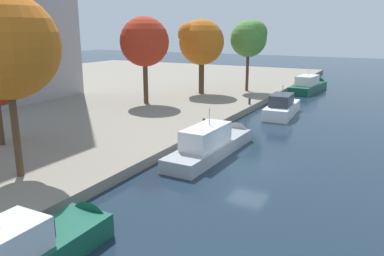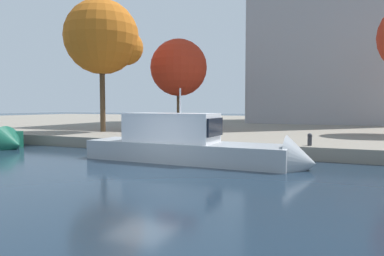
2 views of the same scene
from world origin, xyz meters
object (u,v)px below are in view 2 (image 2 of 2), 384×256
Objects in this scene: mooring_bollard_1 at (310,139)px; motor_yacht_2 at (195,148)px; tree_1 at (104,40)px; tree_5 at (179,68)px.

motor_yacht_2 is at bearing -146.36° from mooring_bollard_1.
mooring_bollard_1 is 17.36m from tree_1.
mooring_bollard_1 is 0.08× the size of tree_5.
mooring_bollard_1 is at bearing -14.55° from tree_1.
tree_1 is at bearing 165.45° from mooring_bollard_1.
mooring_bollard_1 is 16.96m from tree_5.
tree_1 is at bearing 146.96° from motor_yacht_2.
motor_yacht_2 is 14.69m from tree_1.
tree_1 is 1.27× the size of tree_5.
motor_yacht_2 is at bearing -34.30° from tree_1.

